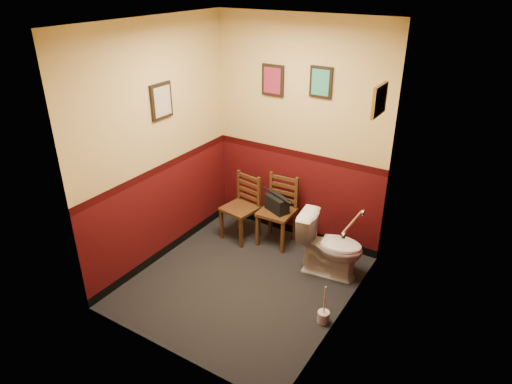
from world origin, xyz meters
TOP-DOWN VIEW (x-y plane):
  - floor at (0.00, 0.00)m, footprint 2.20×2.40m
  - ceiling at (0.00, 0.00)m, footprint 2.20×2.40m
  - wall_back at (0.00, 1.20)m, footprint 2.20×0.00m
  - wall_front at (0.00, -1.20)m, footprint 2.20×0.00m
  - wall_left at (-1.10, 0.00)m, footprint 0.00×2.40m
  - wall_right at (1.10, 0.00)m, footprint 0.00×2.40m
  - grab_bar at (1.07, 0.25)m, footprint 0.05×0.56m
  - framed_print_back_a at (-0.35, 1.18)m, footprint 0.28×0.04m
  - framed_print_back_b at (0.25, 1.18)m, footprint 0.26×0.04m
  - framed_print_left at (-1.08, 0.10)m, footprint 0.04×0.30m
  - framed_print_right at (1.08, 0.60)m, footprint 0.04×0.34m
  - toilet at (0.72, 0.65)m, footprint 0.77×0.50m
  - toilet_brush at (1.00, -0.12)m, footprint 0.12×0.12m
  - chair_left at (-0.54, 0.79)m, footprint 0.44×0.44m
  - chair_right at (-0.10, 0.93)m, footprint 0.42×0.42m
  - handbag at (-0.10, 0.89)m, footprint 0.34×0.26m
  - tp_stack at (0.31, 1.09)m, footprint 0.23×0.14m

SIDE VIEW (x-z plane):
  - floor at x=0.00m, z-range 0.00..0.00m
  - toilet_brush at x=1.00m, z-range -0.14..0.28m
  - tp_stack at x=0.31m, z-range -0.03..0.28m
  - toilet at x=0.72m, z-range 0.00..0.71m
  - chair_left at x=-0.54m, z-range 0.00..0.83m
  - chair_right at x=-0.10m, z-range 0.00..0.86m
  - handbag at x=-0.10m, z-range 0.44..0.66m
  - grab_bar at x=1.07m, z-range 0.92..0.98m
  - wall_back at x=0.00m, z-range 0.00..2.70m
  - wall_front at x=0.00m, z-range 0.00..2.70m
  - wall_left at x=-1.10m, z-range 0.00..2.70m
  - wall_right at x=1.10m, z-range 0.00..2.70m
  - framed_print_left at x=-1.08m, z-range 1.66..2.04m
  - framed_print_back_a at x=-0.35m, z-range 1.77..2.13m
  - framed_print_back_b at x=0.25m, z-range 1.83..2.17m
  - framed_print_right at x=1.08m, z-range 1.91..2.19m
  - ceiling at x=0.00m, z-range 2.70..2.70m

